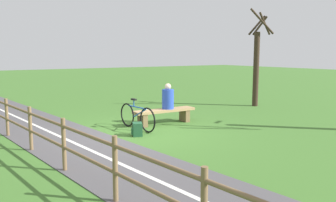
% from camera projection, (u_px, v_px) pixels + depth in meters
% --- Properties ---
extents(ground_plane, '(80.00, 80.00, 0.00)m').
position_uv_depth(ground_plane, '(135.00, 133.00, 9.65)').
color(ground_plane, '#3D6B28').
extents(paved_path, '(6.33, 36.02, 0.02)m').
position_uv_depth(paved_path, '(179.00, 191.00, 5.62)').
color(paved_path, '#4C494C').
rests_on(paved_path, ground_plane).
extents(path_centre_line, '(3.74, 31.80, 0.00)m').
position_uv_depth(path_centre_line, '(179.00, 190.00, 5.62)').
color(path_centre_line, silver).
rests_on(path_centre_line, paved_path).
extents(bench, '(2.08, 0.52, 0.47)m').
position_uv_depth(bench, '(164.00, 113.00, 10.93)').
color(bench, '#A88456').
rests_on(bench, ground_plane).
extents(person_seated, '(0.39, 0.39, 0.81)m').
position_uv_depth(person_seated, '(168.00, 98.00, 10.94)').
color(person_seated, '#2847B7').
rests_on(person_seated, bench).
extents(bicycle, '(0.22, 1.77, 0.90)m').
position_uv_depth(bicycle, '(137.00, 117.00, 10.12)').
color(bicycle, black).
rests_on(bicycle, ground_plane).
extents(backpack, '(0.37, 0.38, 0.36)m').
position_uv_depth(backpack, '(137.00, 129.00, 9.36)').
color(backpack, '#1E4C2D').
rests_on(backpack, ground_plane).
extents(fence_roadside, '(2.02, 16.38, 1.02)m').
position_uv_depth(fence_roadside, '(153.00, 180.00, 4.45)').
color(fence_roadside, brown).
rests_on(fence_roadside, ground_plane).
extents(tree_far_left, '(1.19, 1.19, 3.98)m').
position_uv_depth(tree_far_left, '(257.00, 63.00, 14.41)').
color(tree_far_left, '#38281E').
rests_on(tree_far_left, ground_plane).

